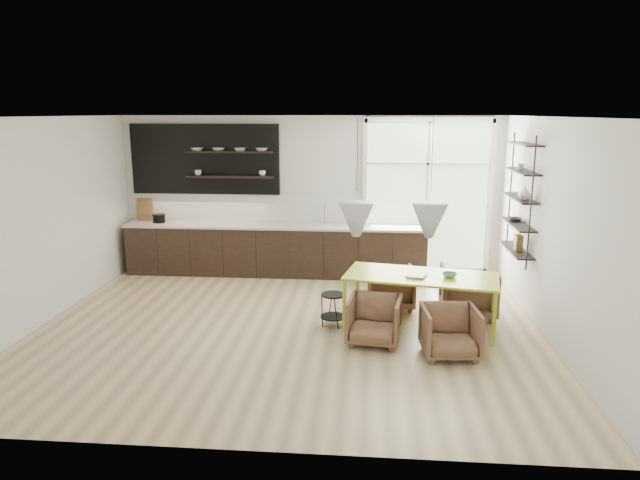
# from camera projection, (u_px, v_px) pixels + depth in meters

# --- Properties ---
(room) EXTENTS (7.02, 6.01, 2.91)m
(room) POSITION_uv_depth(u_px,v_px,m) (334.00, 212.00, 8.71)
(room) COLOR #DABA8A
(room) RESTS_ON ground
(kitchen_run) EXTENTS (5.54, 0.69, 2.75)m
(kitchen_run) POSITION_uv_depth(u_px,v_px,m) (271.00, 242.00, 10.56)
(kitchen_run) COLOR black
(kitchen_run) RESTS_ON ground
(right_shelving) EXTENTS (0.26, 1.22, 1.90)m
(right_shelving) POSITION_uv_depth(u_px,v_px,m) (520.00, 202.00, 8.52)
(right_shelving) COLOR black
(right_shelving) RESTS_ON ground
(dining_table) EXTENTS (2.21, 1.31, 0.76)m
(dining_table) POSITION_uv_depth(u_px,v_px,m) (421.00, 279.00, 7.89)
(dining_table) COLOR #B8CB29
(dining_table) RESTS_ON ground
(armchair_back_left) EXTENTS (0.72, 0.74, 0.64)m
(armchair_back_left) POSITION_uv_depth(u_px,v_px,m) (391.00, 287.00, 8.79)
(armchair_back_left) COLOR brown
(armchair_back_left) RESTS_ON ground
(armchair_back_right) EXTENTS (0.82, 0.84, 0.74)m
(armchair_back_right) POSITION_uv_depth(u_px,v_px,m) (468.00, 291.00, 8.43)
(armchair_back_right) COLOR brown
(armchair_back_right) RESTS_ON ground
(armchair_front_left) EXTENTS (0.76, 0.77, 0.62)m
(armchair_front_left) POSITION_uv_depth(u_px,v_px,m) (374.00, 320.00, 7.42)
(armchair_front_left) COLOR brown
(armchair_front_left) RESTS_ON ground
(armchair_front_right) EXTENTS (0.72, 0.74, 0.63)m
(armchair_front_right) POSITION_uv_depth(u_px,v_px,m) (450.00, 332.00, 7.02)
(armchair_front_right) COLOR brown
(armchair_front_right) RESTS_ON ground
(wire_stool) EXTENTS (0.37, 0.37, 0.46)m
(wire_stool) POSITION_uv_depth(u_px,v_px,m) (333.00, 305.00, 8.03)
(wire_stool) COLOR black
(wire_stool) RESTS_ON ground
(table_book) EXTENTS (0.34, 0.39, 0.03)m
(table_book) POSITION_uv_depth(u_px,v_px,m) (408.00, 274.00, 7.88)
(table_book) COLOR white
(table_book) RESTS_ON dining_table
(table_bowl) EXTENTS (0.21, 0.21, 0.06)m
(table_bowl) POSITION_uv_depth(u_px,v_px,m) (450.00, 275.00, 7.77)
(table_bowl) COLOR #568B62
(table_bowl) RESTS_ON dining_table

